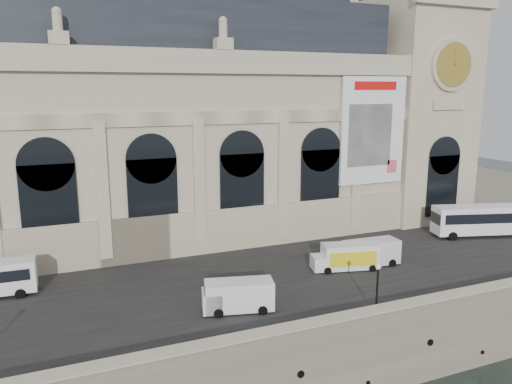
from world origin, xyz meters
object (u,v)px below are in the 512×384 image
bus_right (486,219)px  van_b (235,296)px  van_c (368,253)px  lamp_right (377,290)px  box_truck (346,257)px

bus_right → van_b: (-36.23, -7.99, -0.85)m
van_c → lamp_right: lamp_right is taller
box_truck → van_b: bearing=-161.1°
box_truck → bus_right: bearing=8.3°
van_b → lamp_right: lamp_right is taller
bus_right → van_b: size_ratio=2.16×
lamp_right → van_b: bearing=153.4°
van_b → lamp_right: 11.55m
van_b → van_c: size_ratio=1.01×
van_b → van_c: van_c is taller
box_truck → lamp_right: (-3.50, -9.87, 0.82)m
box_truck → lamp_right: lamp_right is taller
van_c → box_truck: box_truck is taller
van_c → box_truck: (-2.68, -0.05, -0.02)m
van_c → lamp_right: (-6.18, -9.92, 0.80)m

